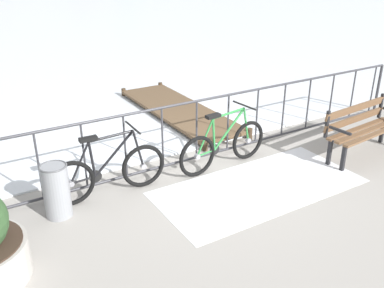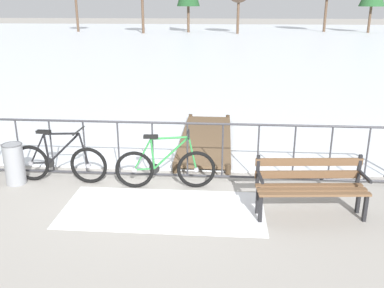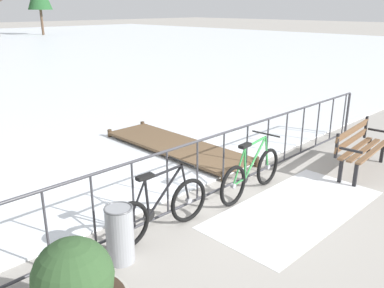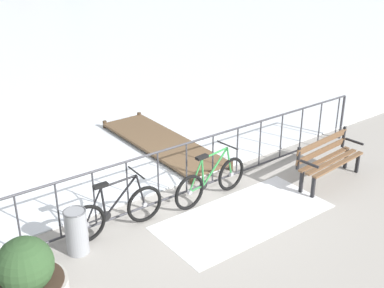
{
  "view_description": "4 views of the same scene",
  "coord_description": "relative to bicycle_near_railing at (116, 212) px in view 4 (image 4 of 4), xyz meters",
  "views": [
    {
      "loc": [
        -3.34,
        -5.36,
        3.14
      ],
      "look_at": [
        -0.42,
        -0.55,
        0.63
      ],
      "focal_mm": 39.83,
      "sensor_mm": 36.0,
      "label": 1
    },
    {
      "loc": [
        1.25,
        -7.04,
        3.04
      ],
      "look_at": [
        0.67,
        0.32,
        0.57
      ],
      "focal_mm": 39.77,
      "sensor_mm": 36.0,
      "label": 2
    },
    {
      "loc": [
        -4.8,
        -4.1,
        2.99
      ],
      "look_at": [
        -0.59,
        0.15,
        0.96
      ],
      "focal_mm": 38.19,
      "sensor_mm": 36.0,
      "label": 3
    },
    {
      "loc": [
        -4.77,
        -6.49,
        4.58
      ],
      "look_at": [
        0.27,
        0.19,
        0.9
      ],
      "focal_mm": 46.23,
      "sensor_mm": 36.0,
      "label": 4
    }
  ],
  "objects": [
    {
      "name": "park_bench",
      "position": [
        4.16,
        -0.89,
        0.14
      ],
      "size": [
        1.64,
        0.62,
        0.89
      ],
      "color": "brown",
      "rests_on": "ground"
    },
    {
      "name": "snow_patch",
      "position": [
        1.97,
        -0.93,
        -0.36
      ],
      "size": [
        3.1,
        1.46,
        0.01
      ],
      "primitive_type": "cube",
      "color": "white",
      "rests_on": "ground"
    },
    {
      "name": "planter_with_shrub",
      "position": [
        -1.78,
        -0.91,
        0.08
      ],
      "size": [
        1.01,
        1.01,
        1.06
      ],
      "color": "#ADA8A0",
      "rests_on": "ground"
    },
    {
      "name": "trash_bin",
      "position": [
        -0.75,
        -0.14,
        0.0
      ],
      "size": [
        0.35,
        0.35,
        0.73
      ],
      "color": "gray",
      "rests_on": "ground"
    },
    {
      "name": "wooden_dock",
      "position": [
        2.47,
        2.37,
        -0.25
      ],
      "size": [
        1.1,
        3.69,
        0.2
      ],
      "color": "brown",
      "rests_on": "ground"
    },
    {
      "name": "bicycle_near_railing",
      "position": [
        0.0,
        0.0,
        0.0
      ],
      "size": [
        1.71,
        0.52,
        0.97
      ],
      "color": "black",
      "rests_on": "ground"
    },
    {
      "name": "ground_plane",
      "position": [
        1.62,
        0.27,
        -0.37
      ],
      "size": [
        160.0,
        160.0,
        0.0
      ],
      "primitive_type": "plane",
      "color": "#9E9991"
    },
    {
      "name": "bicycle_second",
      "position": [
        1.89,
        -0.1,
        0.0
      ],
      "size": [
        1.71,
        0.52,
        0.97
      ],
      "color": "black",
      "rests_on": "ground"
    },
    {
      "name": "railing_fence",
      "position": [
        1.62,
        0.27,
        0.19
      ],
      "size": [
        9.06,
        0.06,
        1.07
      ],
      "color": "#38383D",
      "rests_on": "ground"
    }
  ]
}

